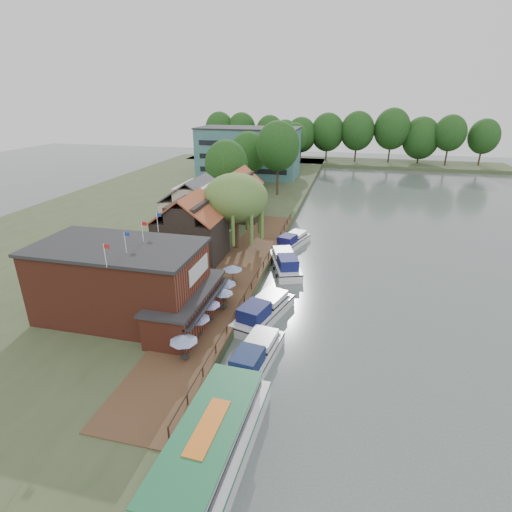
% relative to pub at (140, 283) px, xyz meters
% --- Properties ---
extents(ground, '(260.00, 260.00, 0.00)m').
position_rel_pub_xyz_m(ground, '(14.00, 1.00, -4.65)').
color(ground, '#4B5754').
rests_on(ground, ground).
extents(land_bank, '(50.00, 140.00, 1.00)m').
position_rel_pub_xyz_m(land_bank, '(-16.00, 36.00, -4.15)').
color(land_bank, '#384728').
rests_on(land_bank, ground).
extents(quay_deck, '(6.00, 50.00, 0.10)m').
position_rel_pub_xyz_m(quay_deck, '(6.00, 11.00, -3.60)').
color(quay_deck, '#47301E').
rests_on(quay_deck, land_bank).
extents(quay_rail, '(0.20, 49.00, 1.00)m').
position_rel_pub_xyz_m(quay_rail, '(8.70, 11.50, -3.15)').
color(quay_rail, black).
rests_on(quay_rail, land_bank).
extents(pub, '(20.00, 11.00, 7.30)m').
position_rel_pub_xyz_m(pub, '(0.00, 0.00, 0.00)').
color(pub, maroon).
rests_on(pub, land_bank).
extents(hotel_block, '(25.40, 12.40, 12.30)m').
position_rel_pub_xyz_m(hotel_block, '(-8.00, 71.00, 2.50)').
color(hotel_block, '#38666B').
rests_on(hotel_block, land_bank).
extents(cottage_a, '(8.60, 7.60, 8.50)m').
position_rel_pub_xyz_m(cottage_a, '(-1.00, 15.00, 0.60)').
color(cottage_a, black).
rests_on(cottage_a, land_bank).
extents(cottage_b, '(9.60, 8.60, 8.50)m').
position_rel_pub_xyz_m(cottage_b, '(-4.00, 25.00, 0.60)').
color(cottage_b, beige).
rests_on(cottage_b, land_bank).
extents(cottage_c, '(7.60, 7.60, 8.50)m').
position_rel_pub_xyz_m(cottage_c, '(0.00, 34.00, 0.60)').
color(cottage_c, black).
rests_on(cottage_c, land_bank).
extents(willow, '(8.60, 8.60, 10.43)m').
position_rel_pub_xyz_m(willow, '(3.50, 20.00, 1.56)').
color(willow, '#476B2D').
rests_on(willow, land_bank).
extents(umbrella_0, '(2.28, 2.28, 2.38)m').
position_rel_pub_xyz_m(umbrella_0, '(6.61, -5.49, -2.36)').
color(umbrella_0, navy).
rests_on(umbrella_0, quay_deck).
extents(umbrella_1, '(2.27, 2.27, 2.38)m').
position_rel_pub_xyz_m(umbrella_1, '(6.42, -2.12, -2.36)').
color(umbrella_1, navy).
rests_on(umbrella_1, quay_deck).
extents(umbrella_2, '(2.20, 2.20, 2.38)m').
position_rel_pub_xyz_m(umbrella_2, '(6.54, 0.47, -2.36)').
color(umbrella_2, '#1A1A91').
rests_on(umbrella_2, quay_deck).
extents(umbrella_3, '(1.95, 1.95, 2.38)m').
position_rel_pub_xyz_m(umbrella_3, '(7.14, 2.97, -2.36)').
color(umbrella_3, navy).
rests_on(umbrella_3, quay_deck).
extents(umbrella_4, '(2.37, 2.37, 2.38)m').
position_rel_pub_xyz_m(umbrella_4, '(6.64, 5.00, -2.36)').
color(umbrella_4, navy).
rests_on(umbrella_4, quay_deck).
extents(umbrella_5, '(2.22, 2.22, 2.38)m').
position_rel_pub_xyz_m(umbrella_5, '(6.38, 8.68, -2.36)').
color(umbrella_5, '#1A3E93').
rests_on(umbrella_5, quay_deck).
extents(cruiser_0, '(4.20, 9.73, 2.27)m').
position_rel_pub_xyz_m(cruiser_0, '(11.88, -3.20, -3.52)').
color(cruiser_0, silver).
rests_on(cruiser_0, ground).
extents(cruiser_1, '(5.90, 10.58, 2.45)m').
position_rel_pub_xyz_m(cruiser_1, '(10.95, 4.04, -3.43)').
color(cruiser_1, silver).
rests_on(cruiser_1, ground).
extents(cruiser_2, '(6.47, 10.66, 2.47)m').
position_rel_pub_xyz_m(cruiser_2, '(10.97, 16.63, -3.42)').
color(cruiser_2, silver).
rests_on(cruiser_2, ground).
extents(cruiser_3, '(5.43, 9.41, 2.13)m').
position_rel_pub_xyz_m(cruiser_3, '(10.60, 25.29, -3.58)').
color(cruiser_3, white).
rests_on(cruiser_3, ground).
extents(tour_boat, '(4.93, 15.49, 3.35)m').
position_rel_pub_xyz_m(tour_boat, '(11.57, -14.35, -2.98)').
color(tour_boat, silver).
rests_on(tour_boat, ground).
extents(swan, '(0.44, 0.44, 0.44)m').
position_rel_pub_xyz_m(swan, '(12.04, -9.62, -4.43)').
color(swan, white).
rests_on(swan, ground).
extents(bank_tree_0, '(7.98, 7.98, 12.39)m').
position_rel_pub_xyz_m(bank_tree_0, '(-4.53, 41.39, 2.54)').
color(bank_tree_0, '#143811').
rests_on(bank_tree_0, land_bank).
extents(bank_tree_1, '(8.83, 8.83, 15.15)m').
position_rel_pub_xyz_m(bank_tree_1, '(3.02, 52.70, 3.93)').
color(bank_tree_1, '#143811').
rests_on(bank_tree_1, land_bank).
extents(bank_tree_2, '(8.17, 8.17, 12.32)m').
position_rel_pub_xyz_m(bank_tree_2, '(-4.95, 59.33, 2.51)').
color(bank_tree_2, '#143811').
rests_on(bank_tree_2, land_bank).
extents(bank_tree_3, '(6.65, 6.65, 12.97)m').
position_rel_pub_xyz_m(bank_tree_3, '(2.36, 80.90, 2.83)').
color(bank_tree_3, '#143811').
rests_on(bank_tree_3, land_bank).
extents(bank_tree_4, '(7.78, 7.78, 11.78)m').
position_rel_pub_xyz_m(bank_tree_4, '(-4.68, 87.95, 2.24)').
color(bank_tree_4, '#143811').
rests_on(bank_tree_4, land_bank).
extents(bank_tree_5, '(8.80, 8.80, 12.89)m').
position_rel_pub_xyz_m(bank_tree_5, '(-2.68, 94.44, 2.80)').
color(bank_tree_5, '#143811').
rests_on(bank_tree_5, land_bank).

